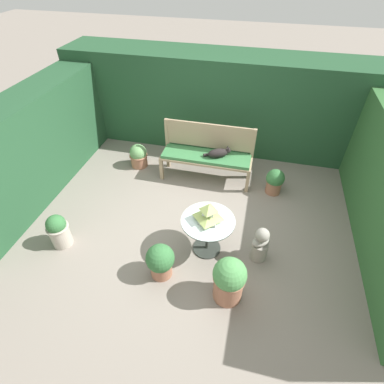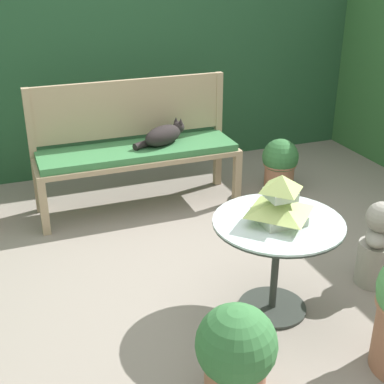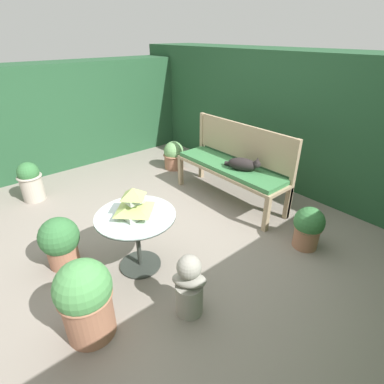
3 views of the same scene
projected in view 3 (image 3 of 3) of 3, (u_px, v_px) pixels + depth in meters
The scene contains 14 objects.
ground at pixel (160, 232), 3.53m from camera, with size 30.00×30.00×0.00m, color gray.
foliage_hedge_back at pixel (297, 117), 4.57m from camera, with size 6.40×1.02×1.87m, color #234C2D.
foliage_hedge_left at pixel (75, 113), 5.19m from camera, with size 0.70×3.68×1.67m, color #234C2D.
garden_bench at pixel (230, 170), 4.00m from camera, with size 1.66×0.48×0.53m.
bench_backrest at pixel (242, 146), 3.99m from camera, with size 1.66×0.06×1.03m.
cat at pixel (243, 164), 3.78m from camera, with size 0.48×0.31×0.19m.
patio_table at pixel (137, 226), 2.81m from camera, with size 0.75×0.75×0.60m.
pagoda_birdhouse at pixel (134, 204), 2.69m from camera, with size 0.32×0.32×0.28m.
garden_bust at pixel (189, 287), 2.41m from camera, with size 0.31×0.30×0.58m.
potted_plant_path_edge at pixel (308, 227), 3.19m from camera, with size 0.32×0.32×0.48m.
potted_plant_bench_right at pixel (174, 155), 5.09m from camera, with size 0.36×0.36×0.47m.
potted_plant_table_far at pixel (60, 241), 2.92m from camera, with size 0.39×0.39×0.53m.
potted_plant_bench_left at pixel (85, 299), 2.20m from camera, with size 0.42×0.42×0.68m.
potted_plant_hedge_corner at pixel (30, 181), 4.09m from camera, with size 0.32×0.32×0.55m.
Camera 3 is at (2.45, -1.58, 2.09)m, focal length 28.00 mm.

